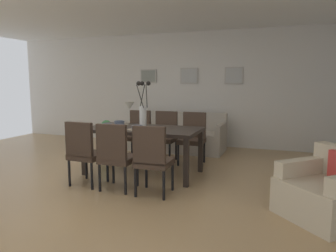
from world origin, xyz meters
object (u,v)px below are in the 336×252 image
at_px(framed_picture_left, 148,76).
at_px(dining_chair_mid_right, 193,135).
at_px(dining_chair_mid_left, 152,157).
at_px(table_lamp, 129,108).
at_px(dining_chair_near_right, 138,132).
at_px(dining_chair_far_left, 116,154).
at_px(framed_picture_right, 234,75).
at_px(dining_chair_near_left, 85,150).
at_px(side_table, 130,136).
at_px(potted_plant, 106,134).
at_px(bowl_near_left, 106,125).
at_px(framed_picture_center, 189,76).
at_px(armchair, 329,192).
at_px(centerpiece_vase, 143,110).
at_px(bowl_far_left, 137,127).
at_px(sofa, 178,137).
at_px(dining_chair_far_right, 164,134).
at_px(dining_table, 143,133).
at_px(bowl_near_right, 119,122).

bearing_deg(framed_picture_left, dining_chair_mid_right, -46.29).
relative_size(dining_chair_mid_left, table_lamp, 1.80).
distance_m(dining_chair_near_right, framed_picture_left, 2.06).
bearing_deg(dining_chair_far_left, framed_picture_right, 73.40).
distance_m(dining_chair_near_left, side_table, 2.74).
bearing_deg(potted_plant, framed_picture_left, 71.77).
bearing_deg(bowl_near_left, dining_chair_mid_left, -32.18).
relative_size(dining_chair_near_left, framed_picture_center, 2.20).
height_order(dining_chair_near_right, armchair, dining_chair_near_right).
bearing_deg(potted_plant, dining_chair_mid_left, -46.99).
distance_m(bowl_near_left, framed_picture_right, 3.29).
height_order(centerpiece_vase, framed_picture_center, framed_picture_center).
bearing_deg(side_table, framed_picture_center, 32.99).
bearing_deg(bowl_far_left, centerpiece_vase, 89.75).
height_order(dining_chair_near_left, centerpiece_vase, centerpiece_vase).
bearing_deg(dining_chair_mid_right, side_table, 152.30).
bearing_deg(dining_chair_near_right, framed_picture_right, 47.26).
bearing_deg(framed_picture_left, sofa, -34.48).
bearing_deg(armchair, sofa, 133.68).
xyz_separation_m(bowl_far_left, framed_picture_right, (1.02, 2.77, 0.83)).
bearing_deg(framed_picture_left, framed_picture_center, -0.00).
distance_m(bowl_far_left, framed_picture_right, 3.07).
height_order(centerpiece_vase, table_lamp, centerpiece_vase).
bearing_deg(bowl_far_left, framed_picture_right, 69.73).
height_order(dining_chair_near_right, framed_picture_right, framed_picture_right).
height_order(dining_chair_near_right, centerpiece_vase, centerpiece_vase).
height_order(dining_chair_far_left, sofa, dining_chair_far_left).
bearing_deg(dining_chair_far_right, dining_chair_far_left, -90.78).
relative_size(bowl_near_left, framed_picture_right, 0.42).
bearing_deg(bowl_near_left, dining_chair_near_right, 88.96).
distance_m(centerpiece_vase, bowl_far_left, 0.32).
height_order(dining_chair_far_right, sofa, dining_chair_far_right).
xyz_separation_m(dining_chair_far_left, table_lamp, (-1.16, 2.68, 0.38)).
distance_m(dining_chair_far_right, dining_chair_mid_left, 1.85).
relative_size(dining_chair_near_right, bowl_near_left, 5.41).
bearing_deg(table_lamp, dining_chair_mid_left, -57.78).
xyz_separation_m(sofa, side_table, (-1.12, -0.08, -0.02)).
xyz_separation_m(dining_table, framed_picture_left, (-1.02, 2.56, 0.95)).
xyz_separation_m(bowl_near_left, side_table, (-0.62, 2.01, -0.52)).
height_order(dining_chair_mid_right, side_table, dining_chair_mid_right).
bearing_deg(table_lamp, dining_chair_near_left, -76.26).
relative_size(dining_chair_near_left, table_lamp, 1.80).
relative_size(dining_chair_mid_right, centerpiece_vase, 1.25).
height_order(dining_chair_far_right, potted_plant, dining_chair_far_right).
distance_m(dining_chair_far_left, bowl_near_right, 1.24).
xyz_separation_m(dining_chair_near_left, framed_picture_center, (0.52, 3.40, 1.10)).
bearing_deg(dining_chair_near_right, dining_chair_mid_left, -59.34).
bearing_deg(potted_plant, side_table, 62.35).
xyz_separation_m(dining_table, potted_plant, (-1.46, 1.25, -0.29)).
relative_size(dining_chair_mid_right, bowl_near_right, 5.41).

